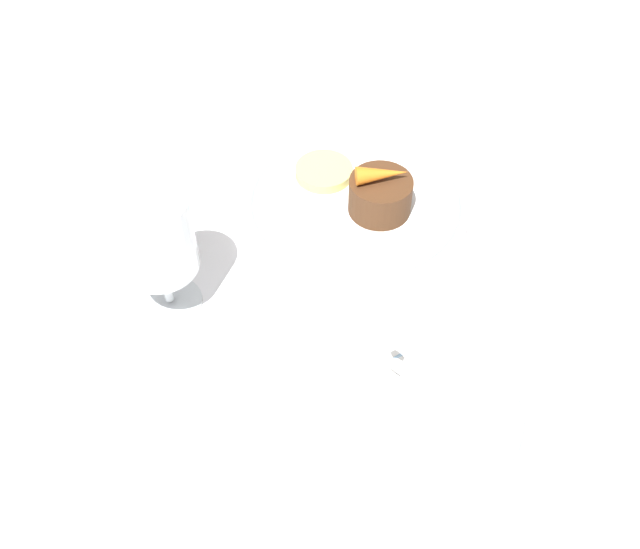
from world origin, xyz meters
TOP-DOWN VIEW (x-y plane):
  - ground_plane at (0.00, 0.00)m, footprint 3.00×3.00m
  - dinner_plate at (-0.00, -0.01)m, footprint 0.22×0.22m
  - saucer at (-0.20, 0.12)m, footprint 0.14×0.14m
  - coffee_cup at (-0.20, 0.12)m, footprint 0.10×0.08m
  - spoon at (-0.16, 0.12)m, footprint 0.02×0.11m
  - wine_glass at (0.05, 0.19)m, footprint 0.07×0.07m
  - fork at (-0.16, 0.03)m, footprint 0.05×0.20m
  - dessert_cake at (-0.02, -0.02)m, footprint 0.06×0.06m
  - carrot_garnish at (-0.02, -0.02)m, footprint 0.05×0.05m
  - pineapple_slice at (0.05, -0.02)m, footprint 0.06×0.06m

SIDE VIEW (x-z plane):
  - ground_plane at x=0.00m, z-range 0.00..0.00m
  - fork at x=-0.16m, z-range 0.00..0.01m
  - saucer at x=-0.20m, z-range 0.00..0.01m
  - dinner_plate at x=0.00m, z-range 0.00..0.02m
  - spoon at x=-0.16m, z-range 0.01..0.01m
  - pineapple_slice at x=0.05m, z-range 0.01..0.02m
  - dessert_cake at x=-0.02m, z-range 0.01..0.05m
  - coffee_cup at x=-0.20m, z-range 0.01..0.06m
  - carrot_garnish at x=-0.02m, z-range 0.05..0.07m
  - wine_glass at x=0.05m, z-range 0.02..0.14m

